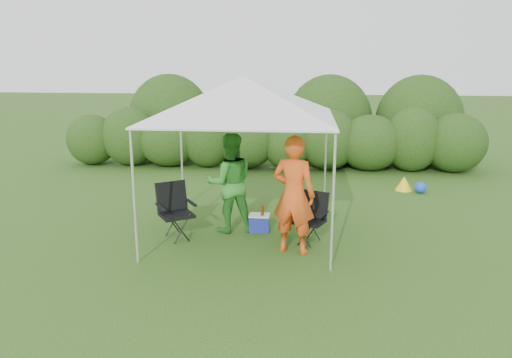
# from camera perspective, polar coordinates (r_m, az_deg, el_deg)

# --- Properties ---
(ground) EXTENTS (70.00, 70.00, 0.00)m
(ground) POSITION_cam_1_polar(r_m,az_deg,el_deg) (8.74, -1.76, -7.30)
(ground) COLOR #365D1D
(hedge) EXTENTS (12.04, 1.53, 1.80)m
(hedge) POSITION_cam_1_polar(r_m,az_deg,el_deg) (14.30, 1.87, 4.49)
(hedge) COLOR #2A4B17
(hedge) RESTS_ON ground
(canopy) EXTENTS (3.10, 3.10, 2.83)m
(canopy) POSITION_cam_1_polar(r_m,az_deg,el_deg) (8.67, -1.46, 9.29)
(canopy) COLOR silver
(canopy) RESTS_ON ground
(chair_right) EXTENTS (0.67, 0.65, 0.88)m
(chair_right) POSITION_cam_1_polar(r_m,az_deg,el_deg) (8.69, 6.36, -4.01)
(chair_right) COLOR black
(chair_right) RESTS_ON ground
(chair_left) EXTENTS (0.78, 0.77, 0.99)m
(chair_left) POSITION_cam_1_polar(r_m,az_deg,el_deg) (8.95, -9.31, -3.17)
(chair_left) COLOR black
(chair_left) RESTS_ON ground
(man) EXTENTS (0.82, 0.66, 1.96)m
(man) POSITION_cam_1_polar(r_m,az_deg,el_deg) (8.06, 4.33, -1.83)
(man) COLOR #F5551B
(man) RESTS_ON ground
(woman) EXTENTS (1.05, 0.91, 1.83)m
(woman) POSITION_cam_1_polar(r_m,az_deg,el_deg) (9.08, -2.99, -0.43)
(woman) COLOR green
(woman) RESTS_ON ground
(cooler) EXTENTS (0.38, 0.28, 0.32)m
(cooler) POSITION_cam_1_polar(r_m,az_deg,el_deg) (9.24, 0.37, -5.03)
(cooler) COLOR #212D9B
(cooler) RESTS_ON ground
(bottle) EXTENTS (0.06, 0.06, 0.23)m
(bottle) POSITION_cam_1_polar(r_m,az_deg,el_deg) (9.11, 0.73, -3.50)
(bottle) COLOR #592D0C
(bottle) RESTS_ON cooler
(lawn_toy) EXTENTS (0.68, 0.57, 0.34)m
(lawn_toy) POSITION_cam_1_polar(r_m,az_deg,el_deg) (12.50, 17.00, -0.60)
(lawn_toy) COLOR yellow
(lawn_toy) RESTS_ON ground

